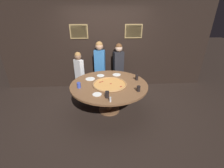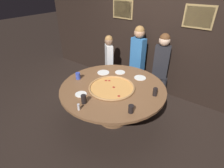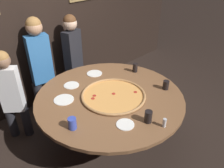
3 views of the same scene
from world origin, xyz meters
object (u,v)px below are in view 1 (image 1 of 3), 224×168
object	(u,v)px
white_plate_left_side	(90,79)
condiment_shaker	(110,99)
diner_far_left	(118,64)
white_plate_right_side	(97,94)
white_plate_far_back	(101,76)
drink_cup_far_left	(138,89)
diner_side_left	(100,63)
drink_cup_near_left	(107,95)
drink_cup_front_edge	(79,85)
white_plate_near_front	(117,75)
dining_table	(109,88)
diner_far_right	(79,71)
giant_pizza	(110,84)
drink_cup_beside_pizza	(137,78)

from	to	relation	value
white_plate_left_side	condiment_shaker	world-z (taller)	condiment_shaker
condiment_shaker	diner_far_left	world-z (taller)	diner_far_left
white_plate_right_side	white_plate_far_back	world-z (taller)	same
drink_cup_far_left	diner_side_left	size ratio (longest dim) A/B	0.08
drink_cup_near_left	diner_side_left	distance (m)	1.88
drink_cup_front_edge	white_plate_right_side	distance (m)	0.53
drink_cup_far_left	diner_far_left	world-z (taller)	diner_far_left
white_plate_near_front	white_plate_far_back	world-z (taller)	same
drink_cup_far_left	white_plate_right_side	world-z (taller)	drink_cup_far_left
drink_cup_far_left	dining_table	bearing A→B (deg)	146.15
drink_cup_near_left	white_plate_near_front	distance (m)	1.21
drink_cup_far_left	diner_far_left	xyz separation A→B (m)	(-0.26, 1.61, 0.02)
white_plate_right_side	white_plate_near_front	bearing A→B (deg)	64.72
drink_cup_near_left	white_plate_left_side	distance (m)	1.02
drink_cup_front_edge	white_plate_right_side	bearing A→B (deg)	-39.46
white_plate_far_back	diner_side_left	distance (m)	0.74
white_plate_right_side	diner_side_left	world-z (taller)	diner_side_left
white_plate_near_front	diner_far_right	size ratio (longest dim) A/B	0.17
drink_cup_front_edge	diner_side_left	world-z (taller)	diner_side_left
condiment_shaker	diner_side_left	bearing A→B (deg)	96.00
drink_cup_near_left	white_plate_right_side	distance (m)	0.25
white_plate_left_side	white_plate_far_back	world-z (taller)	same
giant_pizza	white_plate_left_side	distance (m)	0.59
drink_cup_front_edge	drink_cup_beside_pizza	xyz separation A→B (m)	(1.36, 0.34, 0.00)
white_plate_near_front	white_plate_left_side	xyz separation A→B (m)	(-0.68, -0.24, 0.00)
drink_cup_near_left	diner_far_left	distance (m)	1.89
drink_cup_front_edge	white_plate_left_side	bearing A→B (deg)	65.59
white_plate_far_back	condiment_shaker	xyz separation A→B (m)	(0.19, -1.30, 0.05)
white_plate_left_side	condiment_shaker	xyz separation A→B (m)	(0.45, -1.09, 0.05)
white_plate_far_back	diner_far_left	world-z (taller)	diner_far_left
giant_pizza	drink_cup_front_edge	size ratio (longest dim) A/B	6.39
drink_cup_beside_pizza	diner_side_left	world-z (taller)	diner_side_left
white_plate_left_side	white_plate_right_side	distance (m)	0.83
dining_table	drink_cup_beside_pizza	xyz separation A→B (m)	(0.69, 0.18, 0.17)
diner_side_left	dining_table	bearing A→B (deg)	110.42
diner_far_right	giant_pizza	bearing A→B (deg)	169.88
condiment_shaker	diner_far_right	distance (m)	1.93
white_plate_left_side	diner_side_left	world-z (taller)	diner_side_left
diner_side_left	drink_cup_front_edge	bearing A→B (deg)	82.56
drink_cup_beside_pizza	diner_side_left	bearing A→B (deg)	130.59
drink_cup_front_edge	white_plate_far_back	size ratio (longest dim) A/B	0.62
drink_cup_far_left	diner_far_right	xyz separation A→B (m)	(-1.42, 1.36, -0.08)
drink_cup_far_left	white_plate_right_side	bearing A→B (deg)	-173.77
white_plate_near_front	white_plate_far_back	distance (m)	0.43
white_plate_left_side	diner_far_right	distance (m)	0.75
condiment_shaker	diner_far_right	world-z (taller)	diner_far_right
giant_pizza	drink_cup_far_left	world-z (taller)	drink_cup_far_left
white_plate_near_front	condiment_shaker	size ratio (longest dim) A/B	2.24
white_plate_far_back	diner_far_right	world-z (taller)	diner_far_right
white_plate_near_front	drink_cup_front_edge	bearing A→B (deg)	-141.71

